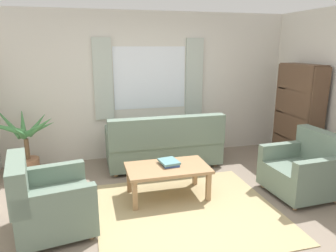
% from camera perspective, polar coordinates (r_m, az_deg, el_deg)
% --- Properties ---
extents(ground_plane, '(6.24, 6.24, 0.00)m').
position_cam_1_polar(ground_plane, '(4.04, 3.55, -15.38)').
color(ground_plane, gray).
extents(wall_back, '(5.32, 0.12, 2.60)m').
position_cam_1_polar(wall_back, '(5.73, -3.43, 7.35)').
color(wall_back, silver).
rests_on(wall_back, ground_plane).
extents(window_with_curtains, '(1.98, 0.07, 1.40)m').
position_cam_1_polar(window_with_curtains, '(5.64, -3.28, 8.76)').
color(window_with_curtains, white).
extents(area_rug, '(2.22, 2.05, 0.01)m').
position_cam_1_polar(area_rug, '(4.04, 3.55, -15.30)').
color(area_rug, tan).
rests_on(area_rug, ground_plane).
extents(couch, '(1.90, 0.82, 0.92)m').
position_cam_1_polar(couch, '(5.29, -0.70, -3.60)').
color(couch, slate).
rests_on(couch, ground_plane).
extents(armchair_left, '(0.95, 0.97, 0.88)m').
position_cam_1_polar(armchair_left, '(3.74, -21.16, -12.85)').
color(armchair_left, slate).
rests_on(armchair_left, ground_plane).
extents(armchair_right, '(0.86, 0.88, 0.88)m').
position_cam_1_polar(armchair_right, '(4.71, 23.64, -7.37)').
color(armchair_right, slate).
rests_on(armchair_right, ground_plane).
extents(coffee_table, '(1.10, 0.64, 0.44)m').
position_cam_1_polar(coffee_table, '(4.23, -0.09, -8.16)').
color(coffee_table, '#A87F56').
rests_on(coffee_table, ground_plane).
extents(book_stack_on_table, '(0.27, 0.32, 0.06)m').
position_cam_1_polar(book_stack_on_table, '(4.26, 0.25, -6.68)').
color(book_stack_on_table, '#335199').
rests_on(book_stack_on_table, coffee_table).
extents(potted_plant, '(1.19, 1.07, 1.11)m').
position_cam_1_polar(potted_plant, '(5.33, -24.66, -2.93)').
color(potted_plant, '#9E6B4C').
rests_on(potted_plant, ground_plane).
extents(bookshelf, '(0.30, 0.94, 1.72)m').
position_cam_1_polar(bookshelf, '(5.78, 22.59, 1.11)').
color(bookshelf, brown).
rests_on(bookshelf, ground_plane).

